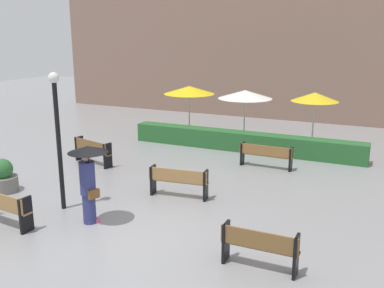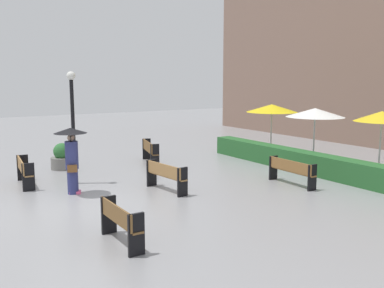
{
  "view_description": "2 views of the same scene",
  "coord_description": "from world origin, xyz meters",
  "px_view_note": "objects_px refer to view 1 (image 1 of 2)",
  "views": [
    {
      "loc": [
        5.42,
        -7.76,
        4.58
      ],
      "look_at": [
        -0.67,
        5.39,
        0.88
      ],
      "focal_mm": 40.51,
      "sensor_mm": 36.0,
      "label": 1
    },
    {
      "loc": [
        11.24,
        -3.38,
        3.39
      ],
      "look_at": [
        -0.26,
        3.94,
        1.31
      ],
      "focal_mm": 39.6,
      "sensor_mm": 36.0,
      "label": 2
    }
  ],
  "objects_px": {
    "bench_back_row": "(266,154)",
    "patio_umbrella_yellow_far": "(315,97)",
    "lamp_post": "(58,127)",
    "patio_umbrella_yellow": "(189,90)",
    "patio_umbrella_white": "(245,94)",
    "planter_pot": "(3,178)",
    "bench_far_left": "(92,150)",
    "bench_near_right": "(259,246)",
    "bench_near_left": "(2,206)",
    "bench_mid_center": "(178,180)",
    "pedestrian_with_umbrella": "(88,174)"
  },
  "relations": [
    {
      "from": "bench_mid_center",
      "to": "patio_umbrella_white",
      "type": "height_order",
      "value": "patio_umbrella_white"
    },
    {
      "from": "bench_mid_center",
      "to": "lamp_post",
      "type": "height_order",
      "value": "lamp_post"
    },
    {
      "from": "bench_mid_center",
      "to": "patio_umbrella_yellow",
      "type": "xyz_separation_m",
      "value": [
        -3.01,
        7.14,
        1.59
      ]
    },
    {
      "from": "patio_umbrella_white",
      "to": "pedestrian_with_umbrella",
      "type": "bearing_deg",
      "value": -95.38
    },
    {
      "from": "bench_back_row",
      "to": "lamp_post",
      "type": "bearing_deg",
      "value": -124.11
    },
    {
      "from": "pedestrian_with_umbrella",
      "to": "patio_umbrella_white",
      "type": "height_order",
      "value": "patio_umbrella_white"
    },
    {
      "from": "patio_umbrella_yellow",
      "to": "bench_near_left",
      "type": "bearing_deg",
      "value": -90.25
    },
    {
      "from": "planter_pot",
      "to": "patio_umbrella_white",
      "type": "xyz_separation_m",
      "value": [
        4.66,
        8.66,
        1.67
      ]
    },
    {
      "from": "bench_mid_center",
      "to": "pedestrian_with_umbrella",
      "type": "xyz_separation_m",
      "value": [
        -1.19,
        -2.5,
        0.77
      ]
    },
    {
      "from": "bench_far_left",
      "to": "planter_pot",
      "type": "distance_m",
      "value": 3.46
    },
    {
      "from": "bench_back_row",
      "to": "lamp_post",
      "type": "distance_m",
      "value": 7.28
    },
    {
      "from": "bench_near_right",
      "to": "pedestrian_with_umbrella",
      "type": "height_order",
      "value": "pedestrian_with_umbrella"
    },
    {
      "from": "pedestrian_with_umbrella",
      "to": "patio_umbrella_white",
      "type": "relative_size",
      "value": 0.88
    },
    {
      "from": "bench_back_row",
      "to": "bench_near_right",
      "type": "xyz_separation_m",
      "value": [
        1.71,
        -6.66,
        0.01
      ]
    },
    {
      "from": "bench_back_row",
      "to": "bench_mid_center",
      "type": "bearing_deg",
      "value": -111.59
    },
    {
      "from": "lamp_post",
      "to": "patio_umbrella_white",
      "type": "height_order",
      "value": "lamp_post"
    },
    {
      "from": "bench_near_left",
      "to": "planter_pot",
      "type": "height_order",
      "value": "planter_pot"
    },
    {
      "from": "bench_back_row",
      "to": "patio_umbrella_yellow_far",
      "type": "height_order",
      "value": "patio_umbrella_yellow_far"
    },
    {
      "from": "lamp_post",
      "to": "patio_umbrella_white",
      "type": "bearing_deg",
      "value": 76.49
    },
    {
      "from": "patio_umbrella_white",
      "to": "patio_umbrella_yellow_far",
      "type": "xyz_separation_m",
      "value": [
        2.86,
        0.03,
        0.06
      ]
    },
    {
      "from": "planter_pot",
      "to": "patio_umbrella_yellow_far",
      "type": "relative_size",
      "value": 0.43
    },
    {
      "from": "pedestrian_with_umbrella",
      "to": "bench_mid_center",
      "type": "bearing_deg",
      "value": 64.5
    },
    {
      "from": "lamp_post",
      "to": "patio_umbrella_yellow",
      "type": "height_order",
      "value": "lamp_post"
    },
    {
      "from": "pedestrian_with_umbrella",
      "to": "patio_umbrella_yellow",
      "type": "height_order",
      "value": "patio_umbrella_yellow"
    },
    {
      "from": "bench_back_row",
      "to": "patio_umbrella_white",
      "type": "height_order",
      "value": "patio_umbrella_white"
    },
    {
      "from": "bench_near_right",
      "to": "patio_umbrella_yellow",
      "type": "xyz_separation_m",
      "value": [
        -6.23,
        9.99,
        1.6
      ]
    },
    {
      "from": "bench_back_row",
      "to": "pedestrian_with_umbrella",
      "type": "relative_size",
      "value": 0.94
    },
    {
      "from": "bench_far_left",
      "to": "planter_pot",
      "type": "height_order",
      "value": "planter_pot"
    },
    {
      "from": "planter_pot",
      "to": "patio_umbrella_white",
      "type": "relative_size",
      "value": 0.44
    },
    {
      "from": "patio_umbrella_yellow_far",
      "to": "bench_far_left",
      "type": "bearing_deg",
      "value": -142.23
    },
    {
      "from": "bench_near_right",
      "to": "patio_umbrella_yellow",
      "type": "bearing_deg",
      "value": 121.94
    },
    {
      "from": "lamp_post",
      "to": "bench_near_right",
      "type": "bearing_deg",
      "value": -8.16
    },
    {
      "from": "bench_mid_center",
      "to": "planter_pot",
      "type": "height_order",
      "value": "planter_pot"
    },
    {
      "from": "bench_mid_center",
      "to": "patio_umbrella_yellow",
      "type": "relative_size",
      "value": 0.76
    },
    {
      "from": "patio_umbrella_white",
      "to": "planter_pot",
      "type": "bearing_deg",
      "value": -118.31
    },
    {
      "from": "bench_far_left",
      "to": "bench_mid_center",
      "type": "xyz_separation_m",
      "value": [
        4.29,
        -1.63,
        -0.01
      ]
    },
    {
      "from": "bench_near_left",
      "to": "bench_near_right",
      "type": "bearing_deg",
      "value": 5.96
    },
    {
      "from": "planter_pot",
      "to": "patio_umbrella_yellow",
      "type": "xyz_separation_m",
      "value": [
        1.96,
        8.89,
        1.69
      ]
    },
    {
      "from": "bench_back_row",
      "to": "patio_umbrella_white",
      "type": "relative_size",
      "value": 0.82
    },
    {
      "from": "bench_near_left",
      "to": "lamp_post",
      "type": "distance_m",
      "value": 2.35
    },
    {
      "from": "bench_mid_center",
      "to": "lamp_post",
      "type": "relative_size",
      "value": 0.48
    },
    {
      "from": "planter_pot",
      "to": "lamp_post",
      "type": "height_order",
      "value": "lamp_post"
    },
    {
      "from": "bench_near_left",
      "to": "bench_far_left",
      "type": "height_order",
      "value": "bench_far_left"
    },
    {
      "from": "bench_near_left",
      "to": "patio_umbrella_white",
      "type": "relative_size",
      "value": 0.77
    },
    {
      "from": "pedestrian_with_umbrella",
      "to": "lamp_post",
      "type": "bearing_deg",
      "value": 159.96
    },
    {
      "from": "bench_far_left",
      "to": "patio_umbrella_yellow",
      "type": "relative_size",
      "value": 0.77
    },
    {
      "from": "bench_far_left",
      "to": "bench_near_right",
      "type": "distance_m",
      "value": 8.74
    },
    {
      "from": "patio_umbrella_yellow",
      "to": "bench_near_right",
      "type": "bearing_deg",
      "value": -58.06
    },
    {
      "from": "planter_pot",
      "to": "lamp_post",
      "type": "bearing_deg",
      "value": -6.36
    },
    {
      "from": "bench_back_row",
      "to": "bench_near_left",
      "type": "distance_m",
      "value": 8.62
    }
  ]
}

